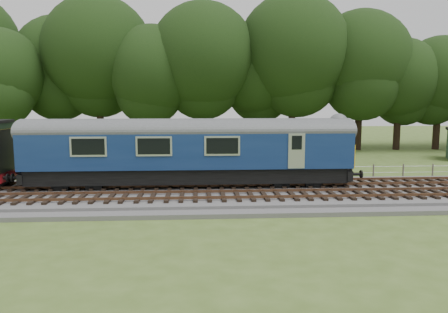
{
  "coord_description": "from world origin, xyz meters",
  "views": [
    {
      "loc": [
        -5.47,
        -22.99,
        5.23
      ],
      "look_at": [
        -3.99,
        1.4,
        2.0
      ],
      "focal_mm": 35.0,
      "sensor_mm": 36.0,
      "label": 1
    }
  ],
  "objects": [
    {
      "name": "track_south",
      "position": [
        0.0,
        -1.6,
        0.42
      ],
      "size": [
        67.2,
        2.4,
        0.21
      ],
      "color": "black",
      "rests_on": "ballast"
    },
    {
      "name": "dmu_railcar",
      "position": [
        -5.96,
        1.4,
        2.61
      ],
      "size": [
        18.05,
        2.86,
        3.88
      ],
      "color": "black",
      "rests_on": "ground"
    },
    {
      "name": "track_north",
      "position": [
        0.0,
        1.4,
        0.42
      ],
      "size": [
        67.2,
        2.4,
        0.21
      ],
      "color": "black",
      "rests_on": "ballast"
    },
    {
      "name": "ground",
      "position": [
        0.0,
        0.0,
        0.0
      ],
      "size": [
        120.0,
        120.0,
        0.0
      ],
      "primitive_type": "plane",
      "color": "#486123",
      "rests_on": "ground"
    },
    {
      "name": "fence",
      "position": [
        0.0,
        4.5,
        0.0
      ],
      "size": [
        64.0,
        0.12,
        1.0
      ],
      "primitive_type": null,
      "color": "#6B6054",
      "rests_on": "ground"
    },
    {
      "name": "tree_line",
      "position": [
        0.0,
        22.0,
        0.0
      ],
      "size": [
        70.0,
        8.0,
        18.0
      ],
      "primitive_type": null,
      "color": "black",
      "rests_on": "ground"
    },
    {
      "name": "ballast",
      "position": [
        0.0,
        0.0,
        0.17
      ],
      "size": [
        70.0,
        7.0,
        0.35
      ],
      "primitive_type": "cube",
      "color": "#4C4C4F",
      "rests_on": "ground"
    }
  ]
}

